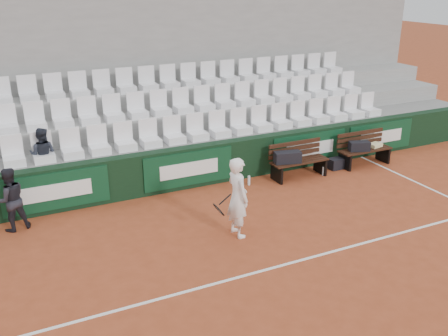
% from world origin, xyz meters
% --- Properties ---
extents(ground, '(80.00, 80.00, 0.00)m').
position_xyz_m(ground, '(0.00, 0.00, 0.00)').
color(ground, '#9F4324').
rests_on(ground, ground).
extents(court_baseline, '(18.00, 0.06, 0.01)m').
position_xyz_m(court_baseline, '(0.00, 0.00, 0.00)').
color(court_baseline, white).
rests_on(court_baseline, ground).
extents(back_barrier, '(18.00, 0.34, 1.00)m').
position_xyz_m(back_barrier, '(0.07, 3.99, 0.50)').
color(back_barrier, black).
rests_on(back_barrier, ground).
extents(grandstand_tier_front, '(18.00, 0.95, 1.00)m').
position_xyz_m(grandstand_tier_front, '(0.00, 4.62, 0.50)').
color(grandstand_tier_front, gray).
rests_on(grandstand_tier_front, ground).
extents(grandstand_tier_mid, '(18.00, 0.95, 1.45)m').
position_xyz_m(grandstand_tier_mid, '(0.00, 5.58, 0.72)').
color(grandstand_tier_mid, gray).
rests_on(grandstand_tier_mid, ground).
extents(grandstand_tier_back, '(18.00, 0.95, 1.90)m').
position_xyz_m(grandstand_tier_back, '(0.00, 6.53, 0.95)').
color(grandstand_tier_back, gray).
rests_on(grandstand_tier_back, ground).
extents(grandstand_rear_wall, '(18.00, 0.30, 4.40)m').
position_xyz_m(grandstand_rear_wall, '(0.00, 7.15, 2.20)').
color(grandstand_rear_wall, gray).
rests_on(grandstand_rear_wall, ground).
extents(seat_row_front, '(11.90, 0.44, 0.63)m').
position_xyz_m(seat_row_front, '(0.00, 4.45, 1.31)').
color(seat_row_front, white).
rests_on(seat_row_front, grandstand_tier_front).
extents(seat_row_mid, '(11.90, 0.44, 0.63)m').
position_xyz_m(seat_row_mid, '(0.00, 5.40, 1.77)').
color(seat_row_mid, white).
rests_on(seat_row_mid, grandstand_tier_mid).
extents(seat_row_back, '(11.90, 0.44, 0.63)m').
position_xyz_m(seat_row_back, '(0.00, 6.35, 2.21)').
color(seat_row_back, silver).
rests_on(seat_row_back, grandstand_tier_back).
extents(bench_left, '(1.50, 0.56, 0.45)m').
position_xyz_m(bench_left, '(2.58, 3.36, 0.23)').
color(bench_left, '#351B10').
rests_on(bench_left, ground).
extents(bench_right, '(1.50, 0.56, 0.45)m').
position_xyz_m(bench_right, '(4.65, 3.34, 0.23)').
color(bench_right, '#32190F').
rests_on(bench_right, ground).
extents(sports_bag_left, '(0.70, 0.42, 0.28)m').
position_xyz_m(sports_bag_left, '(2.22, 3.35, 0.59)').
color(sports_bag_left, black).
rests_on(sports_bag_left, bench_left).
extents(sports_bag_right, '(0.58, 0.40, 0.25)m').
position_xyz_m(sports_bag_right, '(4.41, 3.31, 0.57)').
color(sports_bag_right, black).
rests_on(sports_bag_right, bench_right).
extents(towel, '(0.38, 0.30, 0.10)m').
position_xyz_m(towel, '(5.01, 3.38, 0.50)').
color(towel, beige).
rests_on(towel, bench_right).
extents(sports_bag_ground, '(0.48, 0.30, 0.28)m').
position_xyz_m(sports_bag_ground, '(3.83, 3.44, 0.14)').
color(sports_bag_ground, black).
rests_on(sports_bag_ground, ground).
extents(water_bottle_near, '(0.07, 0.07, 0.23)m').
position_xyz_m(water_bottle_near, '(1.21, 3.45, 0.12)').
color(water_bottle_near, silver).
rests_on(water_bottle_near, ground).
extents(water_bottle_far, '(0.06, 0.06, 0.23)m').
position_xyz_m(water_bottle_far, '(3.21, 3.19, 0.12)').
color(water_bottle_far, silver).
rests_on(water_bottle_far, ground).
extents(tennis_player, '(0.71, 0.61, 1.60)m').
position_xyz_m(tennis_player, '(-0.18, 1.35, 0.80)').
color(tennis_player, white).
rests_on(tennis_player, ground).
extents(ball_kid, '(0.73, 0.63, 1.31)m').
position_xyz_m(ball_kid, '(-4.11, 3.47, 0.65)').
color(ball_kid, black).
rests_on(ball_kid, ground).
extents(spectator_c, '(0.71, 0.65, 1.19)m').
position_xyz_m(spectator_c, '(-3.31, 4.50, 1.59)').
color(spectator_c, '#1F242F').
rests_on(spectator_c, grandstand_tier_front).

